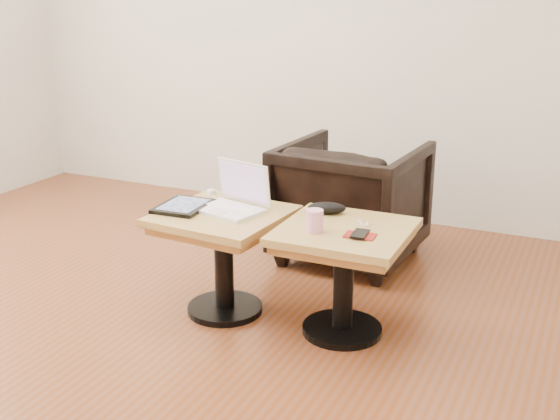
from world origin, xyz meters
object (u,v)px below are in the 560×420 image
at_px(laptop, 233,201).
at_px(striped_cup, 314,221).
at_px(side_table_right, 344,255).
at_px(armchair, 351,201).
at_px(side_table_left, 223,238).

relative_size(laptop, striped_cup, 3.63).
xyz_separation_m(side_table_right, armchair, (-0.27, 0.85, -0.03)).
bearing_deg(laptop, side_table_right, 11.47).
distance_m(laptop, striped_cup, 0.46).
distance_m(laptop, armchair, 0.90).
bearing_deg(armchair, striped_cup, 103.82).
bearing_deg(striped_cup, laptop, 165.15).
distance_m(side_table_left, laptop, 0.17).
bearing_deg(laptop, striped_cup, -1.37).
bearing_deg(side_table_right, striped_cup, -135.71).
height_order(side_table_right, armchair, armchair).
bearing_deg(side_table_left, striped_cup, -3.25).
xyz_separation_m(side_table_left, laptop, (0.02, 0.06, 0.16)).
distance_m(side_table_left, side_table_right, 0.57).
bearing_deg(side_table_left, laptop, 70.91).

